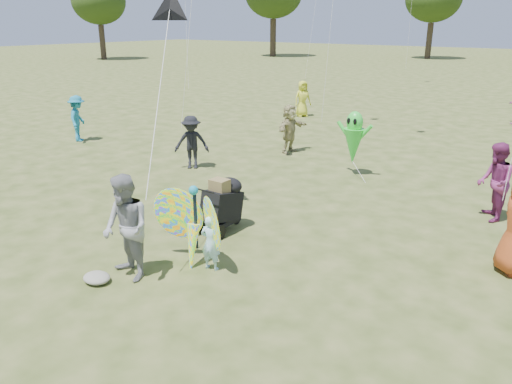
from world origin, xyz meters
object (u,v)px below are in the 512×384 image
crowd_d (290,129)px  crowd_g (303,99)px  adult_man (126,228)px  child_girl (211,243)px  crowd_b (192,142)px  butterfly_kite (194,227)px  crowd_e (495,182)px  jogging_stroller (223,201)px  crowd_i (78,119)px  alien_kite (354,140)px

crowd_d → crowd_g: size_ratio=0.99×
adult_man → crowd_d: (-2.38, 8.43, -0.10)m
child_girl → crowd_b: bearing=-57.2°
adult_man → butterfly_kite: 1.13m
child_girl → butterfly_kite: size_ratio=0.55×
crowd_e → jogging_stroller: (-4.12, -3.79, -0.21)m
crowd_d → crowd_i: crowd_i is taller
child_girl → crowd_i: size_ratio=0.61×
child_girl → crowd_i: (-9.98, 4.42, 0.31)m
adult_man → crowd_i: adult_man is taller
crowd_e → butterfly_kite: size_ratio=0.95×
crowd_d → jogging_stroller: bearing=-157.8°
alien_kite → crowd_g: bearing=130.3°
jogging_stroller → alien_kite: (0.35, 4.96, 0.36)m
adult_man → crowd_d: bearing=119.1°
crowd_i → jogging_stroller: crowd_i is taller
crowd_d → butterfly_kite: (2.90, -7.45, -0.08)m
crowd_i → jogging_stroller: bearing=-148.9°
crowd_d → crowd_g: 6.40m
crowd_i → butterfly_kite: 10.60m
butterfly_kite → alien_kite: 6.38m
crowd_b → butterfly_kite: 5.95m
adult_man → jogging_stroller: 2.40m
child_girl → butterfly_kite: (-0.35, -0.02, 0.20)m
crowd_i → butterfly_kite: bearing=-155.1°
child_girl → jogging_stroller: (-0.89, 1.38, 0.13)m
crowd_d → crowd_e: 6.87m
crowd_d → crowd_e: (6.49, -2.25, 0.06)m
child_girl → crowd_e: bearing=-135.5°
adult_man → crowd_g: 15.07m
crowd_b → alien_kite: size_ratio=0.86×
child_girl → crowd_b: (-4.47, 4.27, 0.27)m
adult_man → alien_kite: 7.36m
crowd_b → butterfly_kite: (4.12, -4.29, -0.07)m
crowd_i → alien_kite: 9.63m
child_girl → crowd_e: crowd_e is taller
jogging_stroller → butterfly_kite: (0.54, -1.40, 0.06)m
adult_man → crowd_e: 7.42m
alien_kite → crowd_d: bearing=158.3°
crowd_d → crowd_i: (-6.73, -3.01, 0.02)m
butterfly_kite → crowd_i: bearing=155.3°
child_girl → crowd_d: crowd_d is taller
crowd_g → jogging_stroller: 12.86m
adult_man → crowd_g: adult_man is taller
child_girl → adult_man: adult_man is taller
crowd_g → crowd_e: bearing=-98.1°
butterfly_kite → adult_man: bearing=-117.7°
crowd_e → crowd_g: bearing=-154.1°
crowd_g → crowd_i: 9.43m
crowd_b → crowd_g: 8.99m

